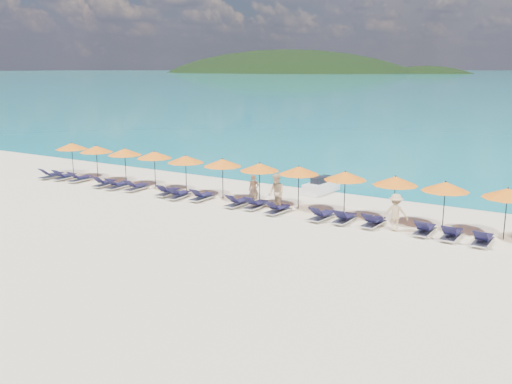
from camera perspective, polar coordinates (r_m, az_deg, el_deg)
The scene contains 37 objects.
ground at distance 25.67m, azimuth -3.57°, elevation -3.84°, with size 1400.00×1400.00×0.00m, color beige.
headland_main at distance 643.80m, azimuth 2.82°, elevation 8.43°, with size 374.00×242.00×126.50m.
headland_small at distance 604.31m, azimuth 16.40°, elevation 7.97°, with size 162.00×126.00×85.50m.
jetski at distance 33.22m, azimuth 6.52°, elevation 0.56°, with size 1.25×2.73×0.94m.
beachgoer_a at distance 30.27m, azimuth -0.22°, elevation 0.23°, with size 0.57×0.37×1.56m, color tan.
beachgoer_b at distance 28.68m, azimuth 2.03°, elevation -0.10°, with size 0.94×0.54×1.93m, color tan.
beachgoer_c at distance 26.02m, azimuth 13.78°, elevation -2.02°, with size 1.10×0.51×1.70m, color tan.
umbrella_0 at distance 39.81m, azimuth -17.96°, elevation 4.38°, with size 2.10×2.10×2.28m.
umbrella_1 at distance 37.94m, azimuth -15.69°, elevation 4.15°, with size 2.10×2.10×2.28m.
umbrella_2 at distance 36.24m, azimuth -12.99°, elevation 3.93°, with size 2.10×2.10×2.28m.
umbrella_3 at distance 34.64m, azimuth -10.13°, elevation 3.67°, with size 2.10×2.10×2.28m.
umbrella_4 at distance 32.77m, azimuth -7.05°, elevation 3.28°, with size 2.10×2.10×2.28m.
umbrella_5 at distance 31.36m, azimuth -3.36°, elevation 2.94°, with size 2.10×2.10×2.28m.
umbrella_6 at distance 29.95m, azimuth 0.36°, elevation 2.51°, with size 2.10×2.10×2.28m.
umbrella_7 at distance 29.08m, azimuth 4.30°, elevation 2.17°, with size 2.10×2.10×2.28m.
umbrella_8 at distance 27.91m, azimuth 8.91°, elevation 1.62°, with size 2.10×2.10×2.28m.
umbrella_9 at distance 27.12m, azimuth 13.77°, elevation 1.09°, with size 2.10×2.10×2.28m.
umbrella_10 at distance 26.45m, azimuth 18.41°, elevation 0.52°, with size 2.10×2.10×2.28m.
umbrella_11 at distance 25.99m, azimuth 23.86°, elevation -0.11°, with size 2.10×2.10×2.28m.
lounger_0 at distance 39.64m, azimuth -19.79°, elevation 1.61°, with size 0.70×1.73×0.66m.
lounger_1 at distance 38.91m, azimuth -18.63°, elevation 1.50°, with size 0.71×1.73×0.66m.
lounger_2 at distance 37.87m, azimuth -17.21°, elevation 1.31°, with size 0.66×1.71×0.66m.
lounger_3 at distance 35.93m, azimuth -14.93°, elevation 0.87°, with size 0.76×1.75×0.66m.
lounger_4 at distance 35.10m, azimuth -13.69°, elevation 0.67°, with size 0.65×1.71×0.66m.
lounger_5 at distance 34.37m, azimuth -11.91°, elevation 0.51°, with size 0.69×1.72×0.66m.
lounger_6 at distance 32.69m, azimuth -8.84°, elevation 0.02°, with size 0.75×1.74×0.66m.
lounger_7 at distance 31.89m, azimuth -7.74°, elevation -0.26°, with size 0.78×1.75×0.66m.
lounger_8 at distance 31.32m, azimuth -5.44°, elevation -0.43°, with size 0.63×1.71×0.66m.
lounger_9 at distance 29.83m, azimuth -1.82°, elevation -1.04°, with size 0.74×1.74×0.66m.
lounger_10 at distance 29.36m, azimuth -0.01°, elevation -1.25°, with size 0.63×1.70×0.66m.
lounger_11 at distance 28.43m, azimuth 2.18°, elevation -1.72°, with size 0.76×1.75×0.66m.
lounger_12 at distance 27.39m, azimuth 6.60°, elevation -2.34°, with size 0.79×1.75×0.66m.
lounger_13 at distance 27.08m, azimuth 8.81°, elevation -2.58°, with size 0.62×1.70×0.66m.
lounger_14 at distance 26.67m, azimuth 11.66°, elevation -2.93°, with size 0.72×1.73×0.66m.
lounger_15 at distance 25.99m, azimuth 16.52°, elevation -3.60°, with size 0.63×1.70×0.66m.
lounger_16 at distance 25.62m, azimuth 18.97°, elevation -4.00°, with size 0.64×1.71×0.66m.
lounger_17 at distance 25.31m, azimuth 21.74°, elevation -4.42°, with size 0.64×1.71×0.66m.
Camera 1 is at (14.42, -19.98, 7.20)m, focal length 40.00 mm.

